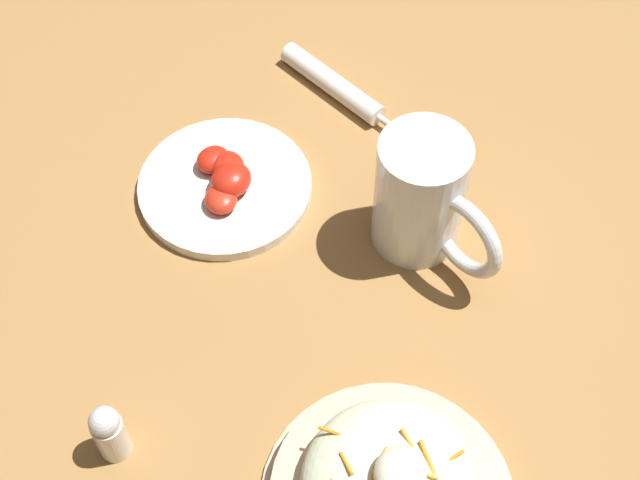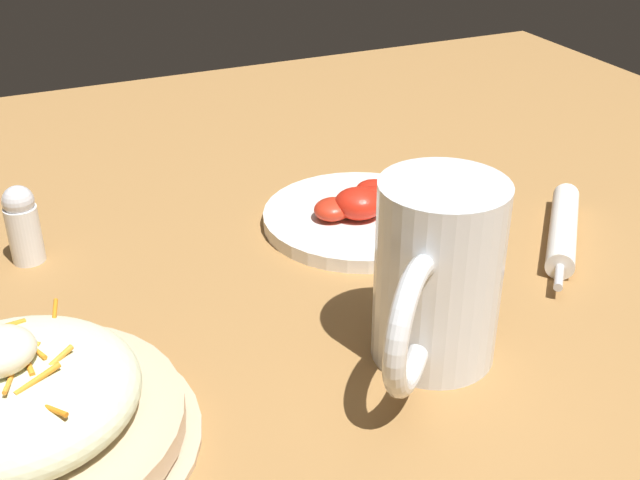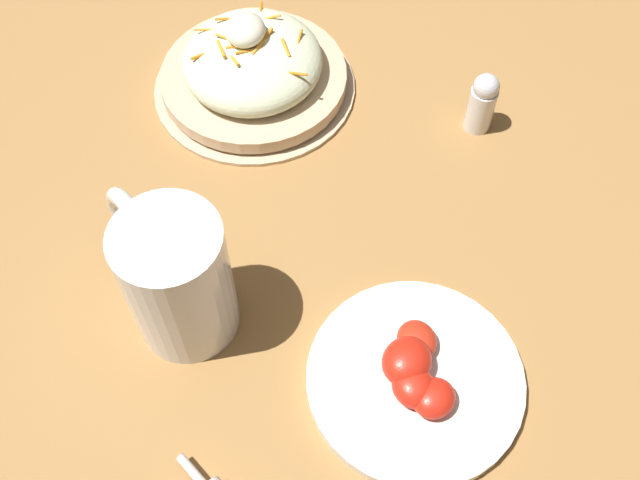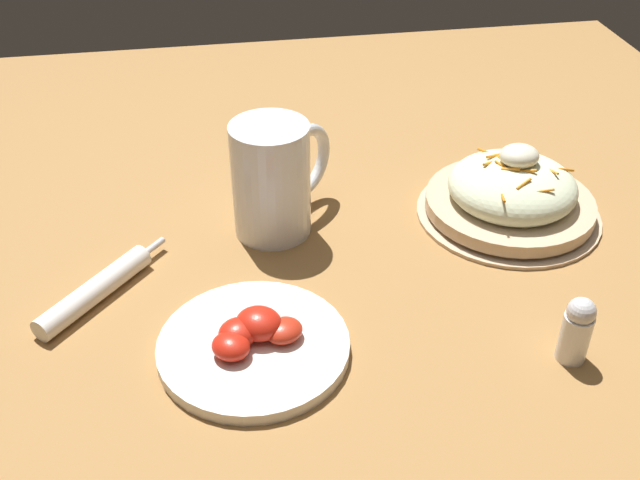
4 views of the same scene
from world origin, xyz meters
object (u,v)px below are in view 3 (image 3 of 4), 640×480
object	(u,v)px
tomato_plate	(415,378)
salt_shaker	(482,102)
beer_mug	(177,282)
salad_plate	(253,69)

from	to	relation	value
tomato_plate	salt_shaker	distance (m)	0.33
tomato_plate	beer_mug	bearing A→B (deg)	77.37
beer_mug	salt_shaker	distance (m)	0.39
salad_plate	tomato_plate	size ratio (longest dim) A/B	1.19
salad_plate	beer_mug	size ratio (longest dim) A/B	1.62
beer_mug	salt_shaker	world-z (taller)	beer_mug
salt_shaker	tomato_plate	bearing A→B (deg)	168.81
beer_mug	tomato_plate	distance (m)	0.23
salad_plate	salt_shaker	bearing A→B (deg)	-97.26
salt_shaker	salad_plate	bearing A→B (deg)	82.74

